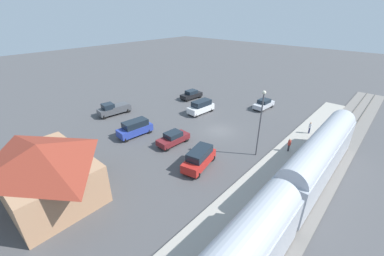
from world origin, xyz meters
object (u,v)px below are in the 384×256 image
(suv_blue, at_px, (135,128))
(suv_red, at_px, (199,158))
(sedan_silver, at_px, (264,104))
(light_pole_near_platform, at_px, (261,117))
(sedan_maroon, at_px, (173,138))
(pickup_charcoal, at_px, (114,109))
(suv_white, at_px, (201,107))
(pedestrian_on_platform, at_px, (289,144))
(sedan_black, at_px, (191,95))
(station_building, at_px, (44,170))
(pedestrian_waiting_far, at_px, (310,127))

(suv_blue, bearing_deg, suv_red, -179.43)
(sedan_silver, distance_m, light_pole_near_platform, 16.90)
(sedan_silver, distance_m, suv_red, 21.75)
(sedan_maroon, distance_m, pickup_charcoal, 14.84)
(suv_white, bearing_deg, pedestrian_on_platform, 170.16)
(sedan_black, bearing_deg, pickup_charcoal, 73.09)
(station_building, height_order, sedan_maroon, station_building)
(suv_white, distance_m, suv_red, 16.02)
(suv_red, bearing_deg, sedan_silver, -82.29)
(station_building, height_order, pedestrian_waiting_far, station_building)
(station_building, bearing_deg, suv_red, -119.98)
(suv_white, bearing_deg, sedan_silver, -128.19)
(pedestrian_waiting_far, height_order, suv_blue, suv_blue)
(sedan_maroon, bearing_deg, light_pole_near_platform, -152.92)
(sedan_maroon, distance_m, light_pole_near_platform, 11.53)
(pickup_charcoal, bearing_deg, sedan_silver, -132.48)
(suv_blue, bearing_deg, station_building, 107.81)
(station_building, bearing_deg, suv_blue, -72.19)
(sedan_silver, relative_size, suv_blue, 0.91)
(pedestrian_on_platform, height_order, suv_blue, suv_blue)
(pickup_charcoal, bearing_deg, sedan_black, -106.91)
(sedan_silver, xyz_separation_m, pickup_charcoal, (17.82, 19.46, 0.15))
(sedan_black, bearing_deg, sedan_silver, -160.68)
(suv_white, height_order, suv_red, same)
(sedan_silver, relative_size, pickup_charcoal, 0.82)
(pedestrian_waiting_far, height_order, sedan_silver, pedestrian_waiting_far)
(suv_white, height_order, light_pole_near_platform, light_pole_near_platform)
(light_pole_near_platform, bearing_deg, sedan_black, -27.40)
(sedan_silver, distance_m, sedan_black, 14.12)
(station_building, bearing_deg, suv_white, -84.39)
(sedan_silver, xyz_separation_m, sedan_black, (13.33, 4.67, 0.00))
(pedestrian_waiting_far, distance_m, pickup_charcoal, 30.92)
(pickup_charcoal, distance_m, light_pole_near_platform, 25.13)
(suv_white, height_order, pickup_charcoal, suv_white)
(sedan_silver, bearing_deg, sedan_maroon, 81.45)
(suv_white, height_order, sedan_maroon, suv_white)
(pedestrian_waiting_far, bearing_deg, sedan_maroon, 49.21)
(pedestrian_on_platform, relative_size, sedan_silver, 0.37)
(sedan_maroon, relative_size, light_pole_near_platform, 0.56)
(pedestrian_waiting_far, relative_size, sedan_silver, 0.37)
(pedestrian_waiting_far, relative_size, suv_blue, 0.34)
(sedan_maroon, bearing_deg, suv_red, 163.98)
(suv_red, bearing_deg, suv_white, -51.05)
(suv_blue, xyz_separation_m, light_pole_near_platform, (-15.37, -6.69, 3.99))
(pedestrian_waiting_far, distance_m, light_pole_near_platform, 10.92)
(pedestrian_waiting_far, bearing_deg, suv_white, 12.95)
(sedan_silver, xyz_separation_m, suv_blue, (8.82, 21.67, 0.27))
(suv_blue, bearing_deg, sedan_silver, -112.14)
(sedan_black, relative_size, light_pole_near_platform, 0.57)
(station_building, distance_m, light_pole_near_platform, 22.75)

